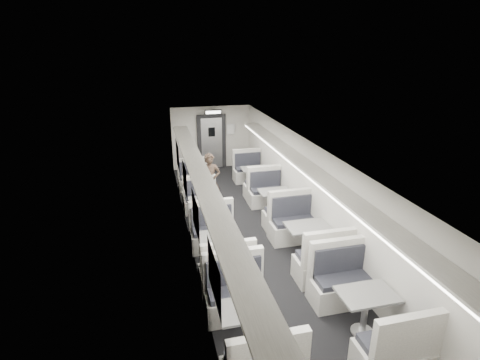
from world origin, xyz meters
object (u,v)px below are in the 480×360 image
booth_right_b (275,203)px  booth_right_d (365,313)px  booth_right_a (254,178)px  passenger (210,181)px  booth_right_c (307,241)px  exit_sign (213,112)px  booth_left_b (204,210)px  booth_left_c (219,250)px  booth_left_a (196,187)px  booth_left_d (248,328)px  vestibule_door (212,142)px

booth_right_b → booth_right_d: size_ratio=0.94×
booth_right_a → passenger: size_ratio=1.27×
booth_right_b → booth_right_c: 2.28m
passenger → exit_sign: size_ratio=2.69×
booth_right_a → exit_sign: (-1.00, 2.06, 1.90)m
booth_right_c → booth_left_b: bearing=130.6°
booth_left_c → booth_right_c: booth_right_c is taller
booth_left_a → booth_right_c: booth_right_c is taller
booth_left_d → booth_right_a: (2.00, 6.72, -0.03)m
booth_right_a → passenger: (-1.67, -1.12, 0.45)m
vestibule_door → booth_right_a: bearing=-68.6°
booth_right_c → passenger: 3.71m
booth_left_b → vestibule_door: (1.00, 4.62, 0.69)m
booth_right_a → booth_left_a: bearing=-173.1°
booth_left_b → booth_right_a: bearing=46.0°
booth_left_a → exit_sign: 3.17m
booth_left_c → passenger: bearing=84.0°
booth_left_c → booth_right_d: bearing=-52.0°
booth_right_a → booth_right_c: (0.00, -4.40, 0.04)m
booth_left_c → exit_sign: exit_sign is taller
passenger → booth_left_b: bearing=-102.0°
booth_left_d → booth_right_a: 7.01m
booth_left_c → booth_right_b: booth_left_c is taller
booth_left_b → booth_right_a: (2.00, 2.07, 0.03)m
booth_left_a → passenger: (0.33, -0.88, 0.48)m
booth_left_c → booth_left_d: size_ratio=0.96×
passenger → exit_sign: (0.67, 3.18, 1.45)m
exit_sign → vestibule_door: bearing=90.0°
booth_left_b → booth_right_c: (2.00, -2.34, 0.07)m
booth_left_b → booth_right_c: size_ratio=0.83×
booth_right_b → booth_right_d: booth_right_d is taller
passenger → booth_left_d: bearing=-86.0°
vestibule_door → booth_right_d: bearing=-83.9°
booth_left_a → booth_right_d: 6.89m
booth_left_d → booth_right_b: bearing=66.5°
vestibule_door → passenger: bearing=-100.3°
booth_left_b → booth_right_b: 2.00m
booth_right_c → vestibule_door: vestibule_door is taller
booth_right_b → exit_sign: (-1.00, 4.19, 1.89)m
passenger → vestibule_door: bearing=87.1°
exit_sign → booth_left_b: bearing=-103.6°
booth_left_d → passenger: 5.62m
booth_right_c → booth_right_b: bearing=90.0°
booth_left_c → vestibule_door: 6.93m
booth_right_b → booth_right_c: bearing=-90.0°
vestibule_door → booth_right_b: bearing=-77.9°
booth_left_a → booth_left_d: (0.00, -6.47, 0.06)m
booth_left_a → booth_right_b: size_ratio=0.90×
booth_left_c → booth_left_d: 2.44m
booth_left_b → booth_left_c: size_ratio=0.90×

